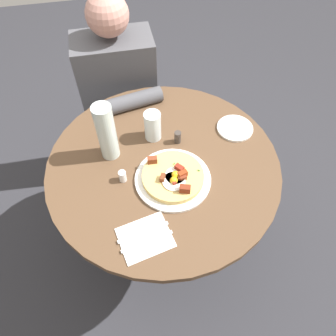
{
  "coord_description": "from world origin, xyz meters",
  "views": [
    {
      "loc": [
        0.13,
        0.75,
        1.75
      ],
      "look_at": [
        -0.01,
        0.04,
        0.78
      ],
      "focal_mm": 34.12,
      "sensor_mm": 36.0,
      "label": 1
    }
  ],
  "objects_px": {
    "bread_plate": "(235,128)",
    "pepper_shaker": "(178,137)",
    "knife": "(147,242)",
    "water_bottle": "(106,132)",
    "breakfast_pizza": "(173,177)",
    "dining_table": "(164,188)",
    "salt_shaker": "(123,176)",
    "fork": "(143,232)",
    "water_glass": "(153,126)",
    "pizza_plate": "(173,179)",
    "person_seated": "(122,108)"
  },
  "relations": [
    {
      "from": "water_bottle",
      "to": "salt_shaker",
      "type": "relative_size",
      "value": 5.11
    },
    {
      "from": "breakfast_pizza",
      "to": "fork",
      "type": "relative_size",
      "value": 1.28
    },
    {
      "from": "person_seated",
      "to": "fork",
      "type": "distance_m",
      "value": 0.93
    },
    {
      "from": "water_bottle",
      "to": "pepper_shaker",
      "type": "relative_size",
      "value": 4.55
    },
    {
      "from": "dining_table",
      "to": "pepper_shaker",
      "type": "height_order",
      "value": "pepper_shaker"
    },
    {
      "from": "pizza_plate",
      "to": "salt_shaker",
      "type": "height_order",
      "value": "salt_shaker"
    },
    {
      "from": "pizza_plate",
      "to": "fork",
      "type": "relative_size",
      "value": 1.59
    },
    {
      "from": "pizza_plate",
      "to": "bread_plate",
      "type": "distance_m",
      "value": 0.37
    },
    {
      "from": "bread_plate",
      "to": "knife",
      "type": "relative_size",
      "value": 0.84
    },
    {
      "from": "knife",
      "to": "fork",
      "type": "bearing_deg",
      "value": -90.0
    },
    {
      "from": "pizza_plate",
      "to": "water_bottle",
      "type": "height_order",
      "value": "water_bottle"
    },
    {
      "from": "knife",
      "to": "pepper_shaker",
      "type": "relative_size",
      "value": 3.31
    },
    {
      "from": "pizza_plate",
      "to": "water_glass",
      "type": "height_order",
      "value": "water_glass"
    },
    {
      "from": "breakfast_pizza",
      "to": "fork",
      "type": "bearing_deg",
      "value": 53.03
    },
    {
      "from": "breakfast_pizza",
      "to": "water_bottle",
      "type": "relative_size",
      "value": 0.93
    },
    {
      "from": "water_glass",
      "to": "pepper_shaker",
      "type": "bearing_deg",
      "value": 153.04
    },
    {
      "from": "breakfast_pizza",
      "to": "pizza_plate",
      "type": "bearing_deg",
      "value": -83.16
    },
    {
      "from": "pizza_plate",
      "to": "water_bottle",
      "type": "bearing_deg",
      "value": -38.98
    },
    {
      "from": "knife",
      "to": "water_glass",
      "type": "bearing_deg",
      "value": -114.25
    },
    {
      "from": "salt_shaker",
      "to": "knife",
      "type": "bearing_deg",
      "value": 100.29
    },
    {
      "from": "dining_table",
      "to": "water_bottle",
      "type": "distance_m",
      "value": 0.37
    },
    {
      "from": "water_bottle",
      "to": "pepper_shaker",
      "type": "xyz_separation_m",
      "value": [
        -0.27,
        -0.01,
        -0.1
      ]
    },
    {
      "from": "salt_shaker",
      "to": "water_glass",
      "type": "bearing_deg",
      "value": -127.53
    },
    {
      "from": "breakfast_pizza",
      "to": "water_glass",
      "type": "distance_m",
      "value": 0.24
    },
    {
      "from": "dining_table",
      "to": "pepper_shaker",
      "type": "distance_m",
      "value": 0.24
    },
    {
      "from": "person_seated",
      "to": "pizza_plate",
      "type": "bearing_deg",
      "value": 101.36
    },
    {
      "from": "pizza_plate",
      "to": "dining_table",
      "type": "bearing_deg",
      "value": -77.39
    },
    {
      "from": "pizza_plate",
      "to": "pepper_shaker",
      "type": "distance_m",
      "value": 0.19
    },
    {
      "from": "dining_table",
      "to": "breakfast_pizza",
      "type": "bearing_deg",
      "value": 102.45
    },
    {
      "from": "person_seated",
      "to": "water_glass",
      "type": "xyz_separation_m",
      "value": [
        -0.11,
        0.47,
        0.31
      ]
    },
    {
      "from": "pepper_shaker",
      "to": "breakfast_pizza",
      "type": "bearing_deg",
      "value": 72.64
    },
    {
      "from": "person_seated",
      "to": "pepper_shaker",
      "type": "xyz_separation_m",
      "value": [
        -0.2,
        0.52,
        0.28
      ]
    },
    {
      "from": "fork",
      "to": "water_glass",
      "type": "xyz_separation_m",
      "value": [
        -0.11,
        -0.42,
        0.06
      ]
    },
    {
      "from": "dining_table",
      "to": "pepper_shaker",
      "type": "xyz_separation_m",
      "value": [
        -0.08,
        -0.1,
        0.21
      ]
    },
    {
      "from": "dining_table",
      "to": "breakfast_pizza",
      "type": "distance_m",
      "value": 0.23
    },
    {
      "from": "pizza_plate",
      "to": "water_bottle",
      "type": "relative_size",
      "value": 1.15
    },
    {
      "from": "pizza_plate",
      "to": "salt_shaker",
      "type": "xyz_separation_m",
      "value": [
        0.18,
        -0.04,
        0.02
      ]
    },
    {
      "from": "person_seated",
      "to": "bread_plate",
      "type": "height_order",
      "value": "person_seated"
    },
    {
      "from": "bread_plate",
      "to": "pepper_shaker",
      "type": "distance_m",
      "value": 0.26
    },
    {
      "from": "pizza_plate",
      "to": "bread_plate",
      "type": "height_order",
      "value": "pizza_plate"
    },
    {
      "from": "knife",
      "to": "water_bottle",
      "type": "xyz_separation_m",
      "value": [
        0.08,
        -0.4,
        0.12
      ]
    },
    {
      "from": "bread_plate",
      "to": "water_glass",
      "type": "relative_size",
      "value": 1.19
    },
    {
      "from": "fork",
      "to": "pepper_shaker",
      "type": "distance_m",
      "value": 0.43
    },
    {
      "from": "dining_table",
      "to": "pepper_shaker",
      "type": "bearing_deg",
      "value": -129.36
    },
    {
      "from": "pizza_plate",
      "to": "water_glass",
      "type": "distance_m",
      "value": 0.24
    },
    {
      "from": "knife",
      "to": "breakfast_pizza",
      "type": "bearing_deg",
      "value": -132.95
    },
    {
      "from": "pepper_shaker",
      "to": "salt_shaker",
      "type": "bearing_deg",
      "value": 31.08
    },
    {
      "from": "water_glass",
      "to": "person_seated",
      "type": "bearing_deg",
      "value": -77.32
    },
    {
      "from": "water_glass",
      "to": "pizza_plate",
      "type": "bearing_deg",
      "value": 98.62
    },
    {
      "from": "pizza_plate",
      "to": "breakfast_pizza",
      "type": "xyz_separation_m",
      "value": [
        -0.0,
        0.0,
        0.02
      ]
    }
  ]
}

